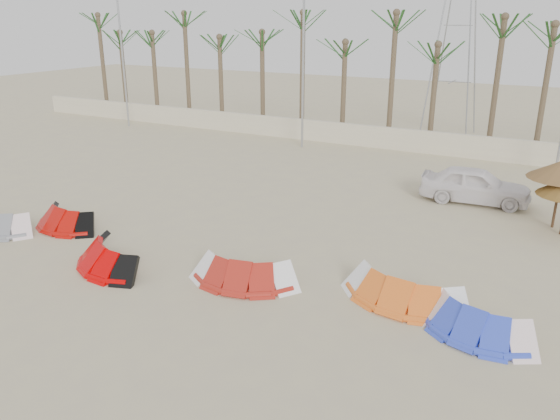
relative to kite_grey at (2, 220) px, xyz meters
The scene contains 13 objects.
ground 10.04m from the kite_grey, 13.35° to the right, with size 120.00×120.00×0.00m, color #BEB287.
boundary_wall 21.97m from the kite_grey, 63.63° to the left, with size 60.00×0.30×1.30m, color beige.
palm_line 24.37m from the kite_grey, 63.80° to the left, with size 52.00×4.00×7.70m.
lamp_a 21.11m from the kite_grey, 119.99° to the left, with size 1.25×0.14×11.00m.
lamp_b 18.86m from the kite_grey, 77.89° to the left, with size 1.25×0.14×11.00m.
pylon 27.85m from the kite_grey, 67.27° to the left, with size 3.00×3.00×14.00m, color #A5A8AD, non-canonical shape.
kite_grey is the anchor object (origin of this frame).
kite_red_left 2.43m from the kite_grey, 37.62° to the left, with size 3.02×1.70×0.90m.
kite_red_mid 5.84m from the kite_grey, ahead, with size 3.65×2.60×0.90m.
kite_red_right 10.25m from the kite_grey, ahead, with size 3.48×2.08×0.90m.
kite_orange 14.86m from the kite_grey, ahead, with size 3.70×1.88×0.90m.
kite_blue 16.81m from the kite_grey, ahead, with size 3.24×2.12×0.90m.
car 18.95m from the kite_grey, 38.27° to the left, with size 1.81×4.51×1.54m, color white.
Camera 1 is at (8.32, -9.47, 7.56)m, focal length 35.00 mm.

